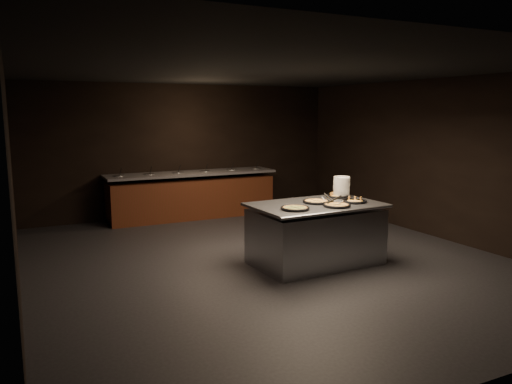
% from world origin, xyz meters
% --- Properties ---
extents(room, '(7.02, 8.02, 2.92)m').
position_xyz_m(room, '(0.00, 0.00, 1.45)').
color(room, black).
rests_on(room, ground).
extents(salad_bar, '(3.70, 0.83, 1.18)m').
position_xyz_m(salad_bar, '(0.00, 3.56, 0.44)').
color(salad_bar, '#511D13').
rests_on(salad_bar, ground).
extents(serving_counter, '(1.98, 1.32, 0.93)m').
position_xyz_m(serving_counter, '(0.59, -0.46, 0.44)').
color(serving_counter, silver).
rests_on(serving_counter, ground).
extents(plate_stack, '(0.27, 0.27, 0.32)m').
position_xyz_m(plate_stack, '(1.33, -0.08, 1.09)').
color(plate_stack, silver).
rests_on(plate_stack, serving_counter).
extents(pan_veggie_whole, '(0.42, 0.42, 0.04)m').
position_xyz_m(pan_veggie_whole, '(0.07, -0.72, 0.95)').
color(pan_veggie_whole, black).
rests_on(pan_veggie_whole, serving_counter).
extents(pan_cheese_whole, '(0.41, 0.41, 0.04)m').
position_xyz_m(pan_cheese_whole, '(0.64, -0.40, 0.95)').
color(pan_cheese_whole, black).
rests_on(pan_cheese_whole, serving_counter).
extents(pan_cheese_slices_a, '(0.36, 0.36, 0.04)m').
position_xyz_m(pan_cheese_slices_a, '(1.22, -0.12, 0.95)').
color(pan_cheese_slices_a, black).
rests_on(pan_cheese_slices_a, serving_counter).
extents(pan_cheese_slices_b, '(0.41, 0.41, 0.04)m').
position_xyz_m(pan_cheese_slices_b, '(0.73, -0.79, 0.95)').
color(pan_cheese_slices_b, black).
rests_on(pan_cheese_slices_b, serving_counter).
extents(pan_veggie_slices, '(0.39, 0.39, 0.04)m').
position_xyz_m(pan_veggie_slices, '(1.18, -0.62, 0.95)').
color(pan_veggie_slices, black).
rests_on(pan_veggie_slices, serving_counter).
extents(server_left, '(0.14, 0.30, 0.15)m').
position_xyz_m(server_left, '(0.74, -0.51, 1.00)').
color(server_left, silver).
rests_on(server_left, serving_counter).
extents(server_right, '(0.32, 0.20, 0.17)m').
position_xyz_m(server_right, '(0.75, -0.79, 1.01)').
color(server_right, silver).
rests_on(server_right, serving_counter).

